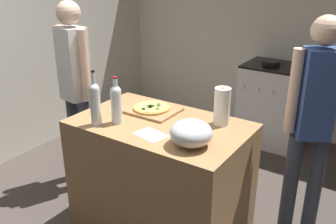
# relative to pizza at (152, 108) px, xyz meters

# --- Properties ---
(ground_plane) EXTENTS (4.40, 3.67, 0.02)m
(ground_plane) POSITION_rel_pizza_xyz_m (0.10, 0.64, -0.95)
(ground_plane) COLOR #3F3833
(kitchen_wall_rear) EXTENTS (4.40, 0.10, 2.60)m
(kitchen_wall_rear) POSITION_rel_pizza_xyz_m (0.10, 2.23, 0.36)
(kitchen_wall_rear) COLOR silver
(kitchen_wall_rear) RESTS_ON ground_plane
(kitchen_wall_left) EXTENTS (0.10, 3.67, 2.60)m
(kitchen_wall_left) POSITION_rel_pizza_xyz_m (-1.85, 0.64, 0.36)
(kitchen_wall_left) COLOR silver
(kitchen_wall_left) RESTS_ON ground_plane
(counter) EXTENTS (1.26, 0.78, 0.91)m
(counter) POSITION_rel_pizza_xyz_m (0.18, -0.14, -0.48)
(counter) COLOR #9E7247
(counter) RESTS_ON ground_plane
(cutting_board) EXTENTS (0.40, 0.32, 0.02)m
(cutting_board) POSITION_rel_pizza_xyz_m (-0.00, 0.00, -0.02)
(cutting_board) COLOR #9E7247
(cutting_board) RESTS_ON counter
(pizza) EXTENTS (0.28, 0.28, 0.03)m
(pizza) POSITION_rel_pizza_xyz_m (0.00, 0.00, 0.00)
(pizza) COLOR tan
(pizza) RESTS_ON cutting_board
(mixing_bowl) EXTENTS (0.28, 0.28, 0.17)m
(mixing_bowl) POSITION_rel_pizza_xyz_m (0.54, -0.33, 0.05)
(mixing_bowl) COLOR #B2B2B7
(mixing_bowl) RESTS_ON counter
(paper_towel_roll) EXTENTS (0.11, 0.11, 0.28)m
(paper_towel_roll) POSITION_rel_pizza_xyz_m (0.56, 0.08, 0.10)
(paper_towel_roll) COLOR white
(paper_towel_roll) RESTS_ON counter
(wine_bottle_clear) EXTENTS (0.07, 0.07, 0.40)m
(wine_bottle_clear) POSITION_rel_pizza_xyz_m (-0.18, -0.42, 0.14)
(wine_bottle_clear) COLOR silver
(wine_bottle_clear) RESTS_ON counter
(wine_bottle_amber) EXTENTS (0.08, 0.08, 0.35)m
(wine_bottle_amber) POSITION_rel_pizza_xyz_m (-0.08, -0.31, 0.12)
(wine_bottle_amber) COLOR silver
(wine_bottle_amber) RESTS_ON counter
(recipe_sheet) EXTENTS (0.24, 0.19, 0.00)m
(recipe_sheet) POSITION_rel_pizza_xyz_m (0.25, -0.35, -0.03)
(recipe_sheet) COLOR white
(recipe_sheet) RESTS_ON counter
(stove) EXTENTS (0.66, 0.58, 0.97)m
(stove) POSITION_rel_pizza_xyz_m (0.37, 1.82, -0.47)
(stove) COLOR #B7B7BC
(stove) RESTS_ON ground_plane
(person_in_stripes) EXTENTS (0.39, 0.23, 1.70)m
(person_in_stripes) POSITION_rel_pizza_xyz_m (-0.84, -0.00, 0.05)
(person_in_stripes) COLOR #383D4C
(person_in_stripes) RESTS_ON ground_plane
(person_in_red) EXTENTS (0.35, 0.28, 1.68)m
(person_in_red) POSITION_rel_pizza_xyz_m (1.11, 0.39, 0.04)
(person_in_red) COLOR #383D4C
(person_in_red) RESTS_ON ground_plane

